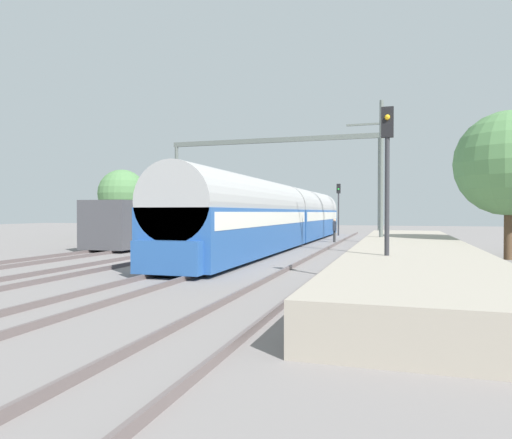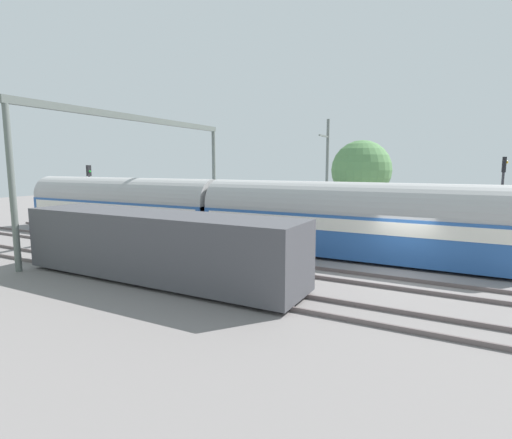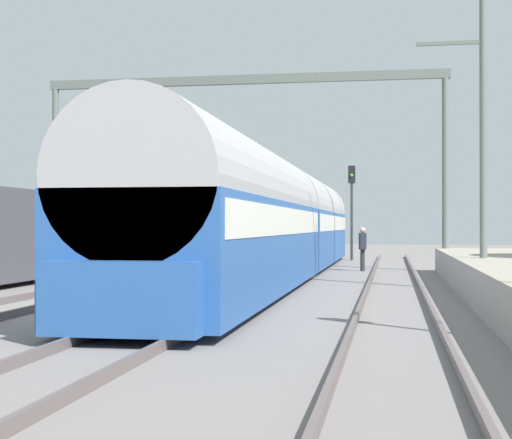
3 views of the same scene
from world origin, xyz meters
The scene contains 15 objects.
ground centered at (0.00, 0.00, 0.00)m, with size 120.00×120.00×0.00m, color gray.
track_far_west centered at (-6.00, 0.00, 0.08)m, with size 1.52×60.00×0.16m.
track_west centered at (-2.00, 0.00, 0.08)m, with size 1.52×60.00×0.16m.
track_east centered at (2.00, 0.00, 0.08)m, with size 1.52×60.00×0.16m.
track_far_east centered at (6.00, 0.00, 0.08)m, with size 1.52×60.00×0.16m.
platform centered at (9.82, 2.00, 0.45)m, with size 4.40×28.00×0.90m.
passenger_train centered at (2.00, 11.35, 1.97)m, with size 2.93×32.85×3.82m.
freight_car centered at (-6.00, 8.99, 1.47)m, with size 2.80×13.00×2.70m.
person_crossing centered at (4.81, 15.39, 1.03)m, with size 0.32×0.44×1.73m.
railway_signal_near centered at (8.92, -4.25, 3.40)m, with size 0.36×0.30×5.33m.
railway_signal_far centered at (3.92, 25.19, 3.12)m, with size 0.36×0.30×4.86m.
catenary_gantry centered at (0.00, 15.55, 5.90)m, with size 16.40×0.28×7.86m.
catenary_pole_east_mid centered at (8.35, 6.30, 4.15)m, with size 1.90×0.20×8.00m.
tree_west_background centered at (-13.92, 16.82, 3.84)m, with size 4.18×4.18×5.94m.
tree_east_background centered at (14.12, 5.24, 4.45)m, with size 4.84×4.84×6.87m.
Camera 1 is at (9.22, -18.65, 2.20)m, focal length 32.54 mm.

